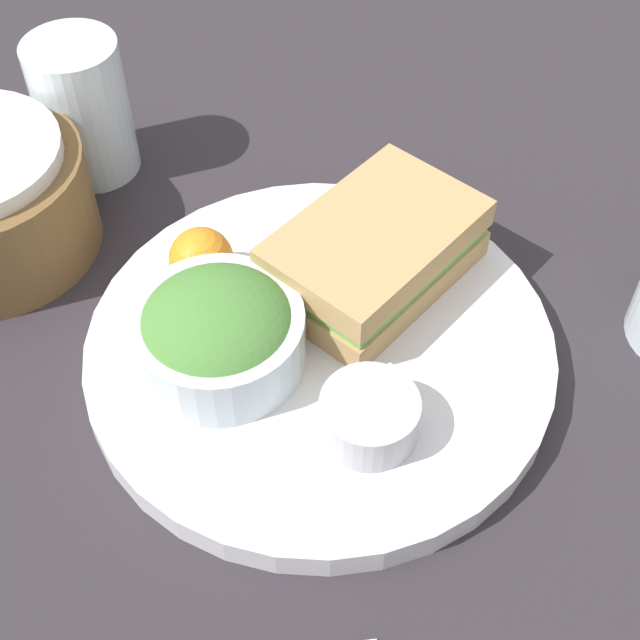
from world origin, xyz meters
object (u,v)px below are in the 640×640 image
sandwich (375,252)px  plate (320,350)px  salad_bowl (218,333)px  drink_glass (83,109)px  dressing_cup (369,417)px

sandwich → plate: bearing=166.8°
sandwich → salad_bowl: 0.12m
drink_glass → salad_bowl: bearing=-130.6°
plate → drink_glass: size_ratio=2.76×
salad_bowl → plate: bearing=-56.3°
sandwich → dressing_cup: size_ratio=2.76×
plate → salad_bowl: bearing=123.7°
plate → dressing_cup: bearing=-137.0°
sandwich → drink_glass: 0.26m
plate → dressing_cup: size_ratio=5.12×
sandwich → dressing_cup: 0.13m
plate → drink_glass: (0.12, 0.24, 0.05)m
plate → sandwich: sandwich is taller
plate → salad_bowl: 0.07m
drink_glass → sandwich: bearing=-103.0°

